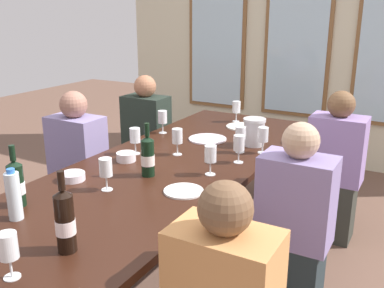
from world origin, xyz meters
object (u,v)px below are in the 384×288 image
Objects in this scene: wine_glass_9 at (177,137)px; seated_person_3 at (294,228)px; seated_person_2 at (79,171)px; white_plate_0 at (243,127)px; wine_glass_6 at (240,135)px; seated_person_5 at (335,171)px; wine_glass_4 at (239,144)px; wine_bottle_2 at (148,156)px; wine_glass_8 at (135,137)px; wine_glass_1 at (106,169)px; tasting_bowl_0 at (73,177)px; wine_glass_0 at (210,155)px; wine_glass_2 at (8,247)px; wine_glass_7 at (263,136)px; seated_person_4 at (147,141)px; water_bottle at (14,196)px; wine_bottle_1 at (16,183)px; dining_table at (169,173)px; wine_bottle_0 at (65,221)px; white_plate_2 at (207,139)px; tasting_bowl_1 at (126,157)px; wine_glass_5 at (236,108)px; white_plate_1 at (184,191)px.

seated_person_3 is (0.85, -0.21, -0.33)m from wine_glass_9.
white_plate_0 is at bearing 48.52° from seated_person_2.
seated_person_3 reaches higher than wine_glass_6.
seated_person_5 is at bearing 90.00° from seated_person_3.
seated_person_5 is (0.44, 0.73, -0.33)m from wine_glass_4.
wine_glass_8 is (-0.30, 0.28, 0.00)m from wine_bottle_2.
tasting_bowl_0 is at bearing 176.71° from wine_glass_1.
wine_glass_0 is 1.24m from wine_glass_2.
wine_glass_7 is 0.16× the size of seated_person_4.
seated_person_5 is at bearing 52.03° from tasting_bowl_0.
wine_glass_1 and wine_glass_4 have the same top height.
water_bottle is at bearing -97.67° from white_plate_0.
wine_glass_2 is at bearing -41.97° from wine_bottle_1.
seated_person_2 is at bearing -131.48° from white_plate_0.
dining_table is 1.02m from white_plate_0.
dining_table is 0.35m from wine_glass_0.
wine_bottle_0 is at bearing -107.10° from seated_person_5.
wine_glass_1 reaches higher than tasting_bowl_0.
wine_glass_8 is at bearing 94.61° from water_bottle.
dining_table is 9.27× the size of wine_bottle_2.
wine_glass_2 is 1.00× the size of wine_glass_9.
seated_person_5 is at bearing 62.07° from water_bottle.
wine_bottle_2 is at bearing -87.48° from white_plate_2.
wine_bottle_1 is 1.02m from wine_glass_0.
wine_glass_6 is at bearing 36.05° from wine_glass_9.
wine_glass_0 is at bearing -9.12° from wine_glass_8.
tasting_bowl_0 is (-0.32, -0.48, 0.08)m from dining_table.
wine_glass_6 is at bearing 31.97° from wine_glass_8.
wine_glass_4 is at bearing -69.30° from wine_glass_6.
water_bottle is at bearing -72.33° from seated_person_4.
dining_table is 0.25m from wine_glass_9.
wine_glass_0 and wine_glass_4 have the same top height.
white_plate_0 is 1.89× the size of tasting_bowl_0.
wine_glass_2 is 1.00× the size of wine_glass_8.
tasting_bowl_1 is at bearing -109.21° from white_plate_2.
dining_table is at bearing -93.00° from white_plate_0.
wine_glass_4 is at bearing 32.54° from dining_table.
white_plate_2 is at bearing 83.33° from water_bottle.
seated_person_3 reaches higher than wine_glass_8.
wine_glass_5 is (-0.37, 1.20, 0.00)m from wine_glass_0.
seated_person_3 is (0.52, -0.45, -0.34)m from wine_glass_6.
wine_glass_1 is at bearing -128.85° from wine_glass_0.
tasting_bowl_1 is at bearing -140.55° from wine_glass_7.
seated_person_3 reaches higher than wine_glass_0.
tasting_bowl_0 is at bearing -127.97° from seated_person_5.
wine_bottle_0 is 2.75× the size of tasting_bowl_1.
wine_glass_1 is (-0.26, 0.54, -0.01)m from wine_bottle_0.
wine_glass_9 is at bearing 97.62° from wine_glass_2.
tasting_bowl_0 is 0.79× the size of wine_glass_8.
white_plate_1 is 0.96m from wine_glass_2.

